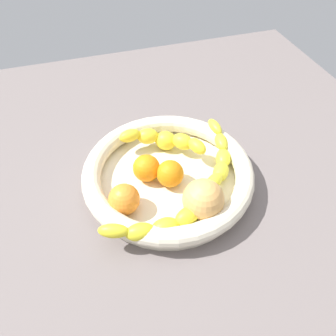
{
  "coord_description": "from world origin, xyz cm",
  "views": [
    {
      "loc": [
        45.28,
        -14.17,
        57.07
      ],
      "look_at": [
        0.0,
        0.0,
        7.71
      ],
      "focal_mm": 36.15,
      "sensor_mm": 36.0,
      "label": 1
    }
  ],
  "objects_px": {
    "orange_mid_right": "(124,199)",
    "orange_mid_left": "(168,174)",
    "banana_arching_top": "(165,140)",
    "orange_front": "(146,168)",
    "banana_draped_left": "(218,162)",
    "peach_blush": "(203,199)",
    "banana_draped_right": "(164,223)",
    "fruit_bowl": "(168,174)"
  },
  "relations": [
    {
      "from": "orange_mid_left",
      "to": "banana_draped_right",
      "type": "bearing_deg",
      "value": -20.98
    },
    {
      "from": "fruit_bowl",
      "to": "banana_draped_right",
      "type": "bearing_deg",
      "value": -20.61
    },
    {
      "from": "orange_front",
      "to": "banana_draped_left",
      "type": "bearing_deg",
      "value": 79.39
    },
    {
      "from": "orange_mid_left",
      "to": "orange_mid_right",
      "type": "distance_m",
      "value": 0.1
    },
    {
      "from": "banana_draped_right",
      "to": "peach_blush",
      "type": "xyz_separation_m",
      "value": [
        -0.02,
        0.08,
        0.01
      ]
    },
    {
      "from": "banana_arching_top",
      "to": "orange_mid_right",
      "type": "xyz_separation_m",
      "value": [
        0.14,
        -0.12,
        -0.0
      ]
    },
    {
      "from": "fruit_bowl",
      "to": "banana_draped_left",
      "type": "xyz_separation_m",
      "value": [
        0.01,
        0.1,
        0.02
      ]
    },
    {
      "from": "banana_arching_top",
      "to": "peach_blush",
      "type": "relative_size",
      "value": 2.25
    },
    {
      "from": "banana_draped_right",
      "to": "banana_arching_top",
      "type": "relative_size",
      "value": 1.34
    },
    {
      "from": "banana_draped_left",
      "to": "banana_arching_top",
      "type": "xyz_separation_m",
      "value": [
        -0.09,
        -0.09,
        0.0
      ]
    },
    {
      "from": "banana_draped_left",
      "to": "banana_arching_top",
      "type": "height_order",
      "value": "banana_arching_top"
    },
    {
      "from": "banana_draped_right",
      "to": "orange_mid_left",
      "type": "relative_size",
      "value": 4.23
    },
    {
      "from": "banana_draped_right",
      "to": "peach_blush",
      "type": "bearing_deg",
      "value": 103.81
    },
    {
      "from": "fruit_bowl",
      "to": "orange_front",
      "type": "bearing_deg",
      "value": -109.57
    },
    {
      "from": "banana_draped_right",
      "to": "orange_front",
      "type": "bearing_deg",
      "value": 177.91
    },
    {
      "from": "orange_front",
      "to": "peach_blush",
      "type": "xyz_separation_m",
      "value": [
        0.12,
        0.08,
        0.01
      ]
    },
    {
      "from": "banana_arching_top",
      "to": "orange_mid_left",
      "type": "distance_m",
      "value": 0.1
    },
    {
      "from": "banana_draped_left",
      "to": "banana_draped_right",
      "type": "xyz_separation_m",
      "value": [
        0.11,
        -0.15,
        -0.0
      ]
    },
    {
      "from": "orange_mid_right",
      "to": "orange_mid_left",
      "type": "bearing_deg",
      "value": 111.44
    },
    {
      "from": "banana_draped_right",
      "to": "orange_mid_left",
      "type": "height_order",
      "value": "orange_mid_left"
    },
    {
      "from": "banana_draped_right",
      "to": "orange_front",
      "type": "xyz_separation_m",
      "value": [
        -0.14,
        0.01,
        0.0
      ]
    },
    {
      "from": "banana_draped_right",
      "to": "orange_mid_left",
      "type": "bearing_deg",
      "value": 159.02
    },
    {
      "from": "orange_mid_left",
      "to": "peach_blush",
      "type": "xyz_separation_m",
      "value": [
        0.09,
        0.04,
        0.01
      ]
    },
    {
      "from": "banana_arching_top",
      "to": "banana_draped_left",
      "type": "bearing_deg",
      "value": 41.94
    },
    {
      "from": "fruit_bowl",
      "to": "orange_mid_right",
      "type": "height_order",
      "value": "orange_mid_right"
    },
    {
      "from": "banana_draped_right",
      "to": "orange_mid_right",
      "type": "xyz_separation_m",
      "value": [
        -0.07,
        -0.06,
        0.0
      ]
    },
    {
      "from": "banana_draped_left",
      "to": "orange_mid_left",
      "type": "distance_m",
      "value": 0.11
    },
    {
      "from": "banana_draped_left",
      "to": "orange_front",
      "type": "relative_size",
      "value": 3.79
    },
    {
      "from": "fruit_bowl",
      "to": "orange_front",
      "type": "height_order",
      "value": "orange_front"
    },
    {
      "from": "fruit_bowl",
      "to": "orange_mid_right",
      "type": "relative_size",
      "value": 5.89
    },
    {
      "from": "banana_arching_top",
      "to": "orange_front",
      "type": "bearing_deg",
      "value": -41.33
    },
    {
      "from": "fruit_bowl",
      "to": "banana_draped_left",
      "type": "distance_m",
      "value": 0.11
    },
    {
      "from": "banana_draped_right",
      "to": "orange_mid_right",
      "type": "height_order",
      "value": "orange_mid_right"
    },
    {
      "from": "banana_arching_top",
      "to": "orange_mid_right",
      "type": "bearing_deg",
      "value": -41.71
    },
    {
      "from": "banana_draped_left",
      "to": "orange_front",
      "type": "height_order",
      "value": "orange_front"
    },
    {
      "from": "banana_arching_top",
      "to": "orange_front",
      "type": "distance_m",
      "value": 0.09
    },
    {
      "from": "fruit_bowl",
      "to": "orange_front",
      "type": "relative_size",
      "value": 6.24
    },
    {
      "from": "orange_front",
      "to": "orange_mid_right",
      "type": "bearing_deg",
      "value": -42.1
    },
    {
      "from": "banana_draped_left",
      "to": "peach_blush",
      "type": "bearing_deg",
      "value": -37.0
    },
    {
      "from": "banana_draped_left",
      "to": "peach_blush",
      "type": "height_order",
      "value": "peach_blush"
    },
    {
      "from": "banana_draped_right",
      "to": "orange_mid_left",
      "type": "distance_m",
      "value": 0.12
    },
    {
      "from": "banana_draped_left",
      "to": "orange_mid_right",
      "type": "bearing_deg",
      "value": -78.97
    }
  ]
}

